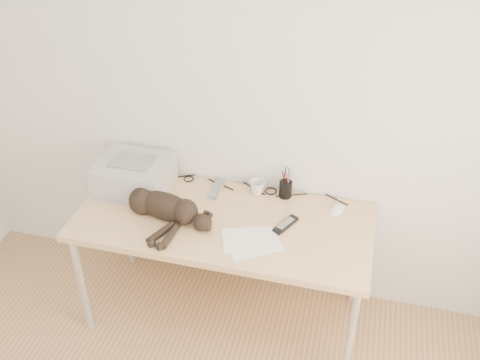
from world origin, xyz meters
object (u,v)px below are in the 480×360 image
(mug, at_px, (257,188))
(cat, at_px, (162,207))
(pen_cup, at_px, (285,189))
(printer, at_px, (134,175))
(desk, at_px, (227,228))
(mouse, at_px, (338,208))

(mug, bearing_deg, cat, -143.05)
(mug, relative_size, pen_cup, 0.48)
(printer, height_order, mug, printer)
(cat, bearing_deg, desk, 36.55)
(mouse, bearing_deg, desk, -149.92)
(cat, bearing_deg, mouse, 29.73)
(mug, xyz_separation_m, mouse, (0.46, -0.04, -0.02))
(mug, bearing_deg, desk, -123.69)
(desk, xyz_separation_m, pen_cup, (0.29, 0.20, 0.19))
(pen_cup, height_order, mouse, pen_cup)
(cat, xyz_separation_m, mug, (0.45, 0.34, -0.03))
(mug, height_order, mouse, mug)
(desk, xyz_separation_m, cat, (-0.32, -0.15, 0.20))
(printer, bearing_deg, cat, -40.73)
(mug, height_order, pen_cup, pen_cup)
(printer, height_order, cat, printer)
(desk, xyz_separation_m, mug, (0.13, 0.19, 0.17))
(cat, height_order, mug, cat)
(cat, distance_m, mug, 0.56)
(desk, height_order, pen_cup, pen_cup)
(cat, bearing_deg, printer, 151.23)
(pen_cup, bearing_deg, cat, -150.05)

